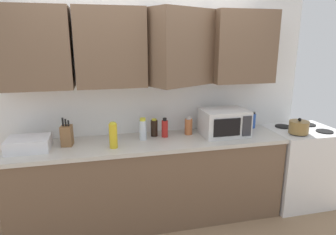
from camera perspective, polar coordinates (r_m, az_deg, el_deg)
The scene contains 13 objects.
wall_back_with_cabinets at distance 3.13m, azimuth -4.38°, elevation 8.77°, with size 3.68×0.60×2.60m.
counter_run at distance 3.24m, azimuth -3.33°, elevation -11.96°, with size 2.81×0.63×0.90m.
stove_range at distance 3.91m, azimuth 23.76°, elevation -8.38°, with size 0.76×0.64×0.91m.
kettle at distance 3.54m, azimuth 23.78°, elevation -1.68°, with size 0.21×0.21×0.17m.
microwave at distance 3.25m, azimuth 10.70°, elevation -0.95°, with size 0.48×0.37×0.28m.
dish_rack at distance 3.07m, azimuth -25.11°, elevation -4.60°, with size 0.38×0.30×0.12m, color silver.
knife_block at distance 3.05m, azimuth -18.81°, elevation -3.25°, with size 0.12×0.13×0.28m.
bottle_clear_tall at distance 3.06m, azimuth -4.84°, elevation -2.29°, with size 0.08×0.08×0.23m.
bottle_spice_jar at distance 3.24m, azimuth 3.95°, elevation -1.70°, with size 0.08×0.08×0.19m.
bottle_red_sauce at distance 3.14m, azimuth -0.63°, elevation -2.08°, with size 0.07×0.07×0.21m.
bottle_yellow_mustard at distance 2.87m, azimuth -10.45°, elevation -3.42°, with size 0.08×0.08×0.25m.
bottle_blue_cleaner at distance 3.61m, azimuth 15.93°, elevation -0.52°, with size 0.06×0.06×0.19m.
bottle_soy_dark at distance 3.18m, azimuth -2.67°, elevation -1.98°, with size 0.07×0.07×0.19m.
Camera 1 is at (-0.49, -3.15, 1.90)m, focal length 31.81 mm.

